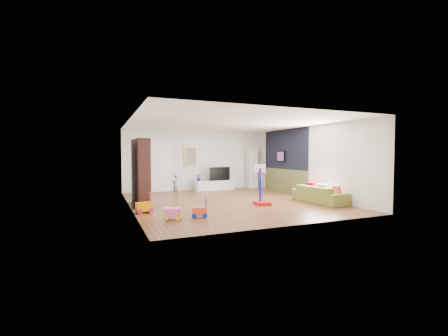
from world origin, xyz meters
name	(u,v)px	position (x,y,z in m)	size (l,w,h in m)	color
floor	(228,202)	(0.00, 0.00, 0.00)	(6.50, 7.50, 0.00)	brown
ceiling	(228,123)	(0.00, 0.00, 2.70)	(6.50, 7.50, 0.00)	white
wall_back	(196,161)	(0.00, 3.75, 1.35)	(6.50, 0.00, 2.70)	silver
wall_front	(294,167)	(0.00, -3.75, 1.35)	(6.50, 0.00, 2.70)	silver
wall_left	(130,164)	(-3.25, 0.00, 1.35)	(0.00, 7.50, 2.70)	silver
wall_right	(306,162)	(3.25, 0.00, 1.35)	(0.00, 7.50, 2.70)	silver
navy_accent	(285,149)	(3.23, 1.40, 1.85)	(0.01, 3.20, 1.70)	black
olive_wainscot	(284,181)	(3.23, 1.40, 0.50)	(0.01, 3.20, 1.00)	brown
doorway	(154,168)	(-1.90, 3.71, 1.05)	(1.45, 0.06, 2.10)	white
painting_back	(191,156)	(-0.25, 3.71, 1.55)	(0.62, 0.06, 0.92)	gold
artwork_right	(281,156)	(3.17, 1.60, 1.55)	(0.04, 0.56, 0.46)	#7F3F8C
media_console	(214,185)	(0.77, 3.41, 0.22)	(1.85, 0.46, 0.43)	silver
tall_cabinet	(252,168)	(2.73, 3.47, 0.96)	(0.45, 0.45, 1.92)	silver
bookshelf	(141,172)	(-2.89, 0.39, 1.06)	(0.38, 1.45, 2.12)	#321814
sofa	(319,194)	(2.75, -1.40, 0.29)	(1.96, 0.77, 0.57)	olive
basketball_hoop	(262,185)	(0.75, -1.01, 0.66)	(0.45, 0.55, 1.32)	#AF100B
ride_on_yellow	(144,203)	(-2.97, -0.91, 0.28)	(0.42, 0.26, 0.56)	#D78E01
ride_on_orange	(200,208)	(-1.72, -2.08, 0.26)	(0.39, 0.24, 0.51)	#F64C2C
ride_on_pink	(173,209)	(-2.42, -2.06, 0.28)	(0.41, 0.26, 0.55)	pink
child	(175,185)	(-1.33, 2.20, 0.43)	(0.31, 0.21, 0.86)	slate
tv	(219,174)	(1.01, 3.45, 0.74)	(1.07, 0.14, 0.62)	black
vase_plant	(199,177)	(0.03, 3.40, 0.61)	(0.32, 0.28, 0.36)	#1E1191
pillow_left	(337,191)	(2.96, -1.97, 0.45)	(0.10, 0.37, 0.37)	#D14532
pillow_center	(323,189)	(2.90, -1.38, 0.45)	(0.10, 0.37, 0.37)	white
pillow_right	(312,187)	(2.91, -0.79, 0.45)	(0.10, 0.39, 0.39)	#B30010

